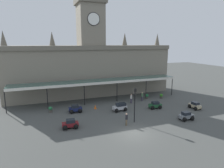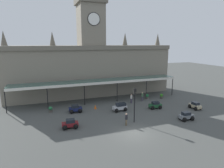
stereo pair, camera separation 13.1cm
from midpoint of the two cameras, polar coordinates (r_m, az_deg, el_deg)
The scene contains 17 objects.
ground_plane at distance 24.56m, azimuth 6.63°, elevation -14.09°, with size 140.00×140.00×0.00m, color #474946.
station_building at distance 40.97m, azimuth -5.86°, elevation 5.29°, with size 33.32×6.17×19.06m.
entrance_canopy at distance 36.25m, azimuth -3.66°, elevation 0.87°, with size 31.02×3.26×3.97m.
car_maroon_sedan at distance 26.15m, azimuth -11.92°, elevation -11.40°, with size 2.11×1.62×1.19m.
car_grey_sedan at distance 30.05m, azimuth 20.87°, elevation -8.82°, with size 2.07×1.55×1.19m.
car_beige_sedan at distance 35.38m, azimuth 23.08°, elevation -5.91°, with size 1.56×2.08×1.19m.
car_navy_sedan at distance 31.59m, azimuth -10.47°, elevation -7.21°, with size 2.11×1.62×1.19m.
car_silver_estate at distance 31.72m, azimuth 2.45°, elevation -6.82°, with size 2.29×1.61×1.27m.
car_green_sedan at distance 33.59m, azimuth 12.55°, elevation -6.14°, with size 2.13×1.65×1.19m.
pedestrian_crossing_forecourt at distance 35.75m, azimuth 5.75°, elevation -4.13°, with size 0.34×0.39×1.67m.
pedestrian_near_entrance at distance 26.35m, azimuth 4.33°, elevation -10.02°, with size 0.34×0.34×1.67m.
pedestrian_beside_cars at distance 37.43m, azimuth 8.90°, elevation -3.49°, with size 0.34×0.39×1.67m.
victorian_lamppost at distance 26.70m, azimuth 6.73°, elevation -4.92°, with size 0.30×0.30×4.90m.
traffic_cone at distance 32.75m, azimuth -4.76°, elevation -6.65°, with size 0.40×0.40×0.69m, color orange.
planter_forecourt_centre at distance 32.49m, azimuth -17.32°, elevation -7.05°, with size 0.60×0.60×0.96m.
planter_near_kerb at distance 39.82m, azimuth 14.25°, elevation -3.41°, with size 0.60×0.60×0.96m.
planter_by_canopy at distance 38.92m, azimuth 10.27°, elevation -3.58°, with size 0.60×0.60×0.96m.
Camera 2 is at (-10.17, -19.62, 10.70)m, focal length 31.47 mm.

